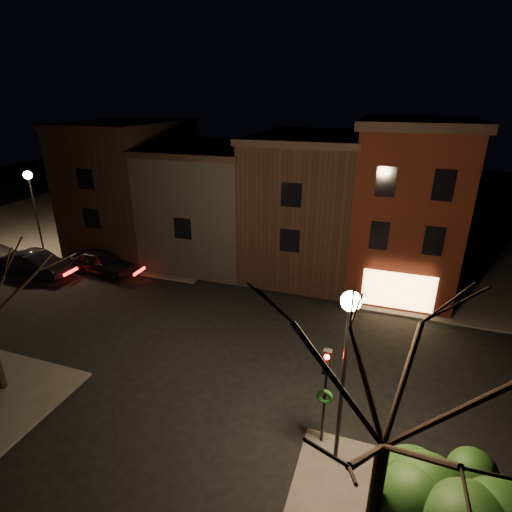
# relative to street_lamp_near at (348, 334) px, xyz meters

# --- Properties ---
(ground) EXTENTS (120.00, 120.00, 0.00)m
(ground) POSITION_rel_street_lamp_near_xyz_m (-6.20, 6.00, -5.18)
(ground) COLOR black
(ground) RESTS_ON ground
(sidewalk_far_left) EXTENTS (30.00, 30.00, 0.12)m
(sidewalk_far_left) POSITION_rel_street_lamp_near_xyz_m (-26.20, 26.00, -5.12)
(sidewalk_far_left) COLOR #2D2B28
(sidewalk_far_left) RESTS_ON ground
(corner_building) EXTENTS (6.50, 8.50, 10.50)m
(corner_building) POSITION_rel_street_lamp_near_xyz_m (1.80, 15.47, 0.22)
(corner_building) COLOR #3E140B
(corner_building) RESTS_ON ground
(row_building_a) EXTENTS (7.30, 10.30, 9.40)m
(row_building_a) POSITION_rel_street_lamp_near_xyz_m (-4.70, 16.50, -0.34)
(row_building_a) COLOR black
(row_building_a) RESTS_ON ground
(row_building_b) EXTENTS (7.80, 10.30, 8.40)m
(row_building_b) POSITION_rel_street_lamp_near_xyz_m (-11.95, 16.50, -0.85)
(row_building_b) COLOR black
(row_building_b) RESTS_ON ground
(row_building_c) EXTENTS (7.30, 10.30, 9.90)m
(row_building_c) POSITION_rel_street_lamp_near_xyz_m (-19.20, 16.50, -0.09)
(row_building_c) COLOR black
(row_building_c) RESTS_ON ground
(street_lamp_near) EXTENTS (0.60, 0.60, 6.48)m
(street_lamp_near) POSITION_rel_street_lamp_near_xyz_m (0.00, 0.00, 0.00)
(street_lamp_near) COLOR black
(street_lamp_near) RESTS_ON sidewalk_near_right
(street_lamp_far) EXTENTS (0.60, 0.60, 6.48)m
(street_lamp_far) POSITION_rel_street_lamp_near_xyz_m (-25.20, 12.20, 0.00)
(street_lamp_far) COLOR black
(street_lamp_far) RESTS_ON sidewalk_far_left
(traffic_signal) EXTENTS (0.58, 0.38, 4.05)m
(traffic_signal) POSITION_rel_street_lamp_near_xyz_m (-0.60, 0.49, -2.37)
(traffic_signal) COLOR black
(traffic_signal) RESTS_ON sidewalk_near_right
(bare_tree_right) EXTENTS (6.40, 6.40, 8.50)m
(bare_tree_right) POSITION_rel_street_lamp_near_xyz_m (1.30, -2.50, 0.97)
(bare_tree_right) COLOR black
(bare_tree_right) RESTS_ON sidewalk_near_right
(evergreen_bush) EXTENTS (3.40, 3.40, 2.83)m
(evergreen_bush) POSITION_rel_street_lamp_near_xyz_m (3.30, -2.00, -3.64)
(evergreen_bush) COLOR black
(evergreen_bush) RESTS_ON sidewalk_near_right
(parked_car_a) EXTENTS (5.21, 2.60, 1.70)m
(parked_car_a) POSITION_rel_street_lamp_near_xyz_m (-18.01, 10.50, -4.33)
(parked_car_a) COLOR black
(parked_car_a) RESTS_ON ground
(parked_car_b) EXTENTS (5.11, 2.00, 1.66)m
(parked_car_b) POSITION_rel_street_lamp_near_xyz_m (-22.34, 8.90, -4.35)
(parked_car_b) COLOR black
(parked_car_b) RESTS_ON ground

